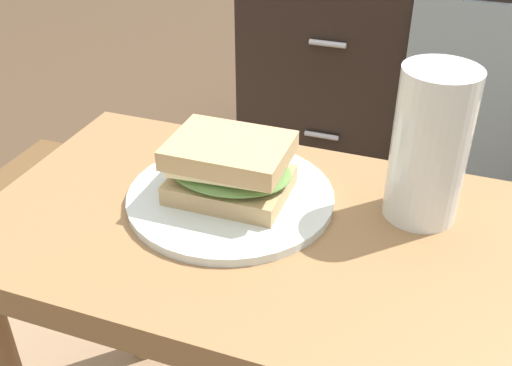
{
  "coord_description": "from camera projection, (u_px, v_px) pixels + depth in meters",
  "views": [
    {
      "loc": [
        0.2,
        -0.49,
        0.84
      ],
      "look_at": [
        0.02,
        0.0,
        0.51
      ],
      "focal_mm": 42.25,
      "sensor_mm": 36.0,
      "label": 1
    }
  ],
  "objects": [
    {
      "name": "area_rug",
      "position": [
        118.0,
        276.0,
        1.26
      ],
      "size": [
        1.05,
        0.89,
        0.01
      ],
      "color": "brown",
      "rests_on": "ground"
    },
    {
      "name": "plate",
      "position": [
        231.0,
        197.0,
        0.68
      ],
      "size": [
        0.23,
        0.23,
        0.01
      ],
      "primitive_type": "cylinder",
      "color": "silver",
      "rests_on": "side_table"
    },
    {
      "name": "tv_cabinet",
      "position": [
        456.0,
        73.0,
        1.44
      ],
      "size": [
        0.96,
        0.46,
        0.58
      ],
      "color": "black",
      "rests_on": "ground"
    },
    {
      "name": "beer_glass",
      "position": [
        429.0,
        148.0,
        0.62
      ],
      "size": [
        0.08,
        0.08,
        0.17
      ],
      "color": "silver",
      "rests_on": "side_table"
    },
    {
      "name": "side_table",
      "position": [
        241.0,
        282.0,
        0.7
      ],
      "size": [
        0.56,
        0.36,
        0.46
      ],
      "color": "olive",
      "rests_on": "ground"
    },
    {
      "name": "sandwich_front",
      "position": [
        230.0,
        168.0,
        0.66
      ],
      "size": [
        0.14,
        0.11,
        0.07
      ],
      "color": "tan",
      "rests_on": "plate"
    }
  ]
}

